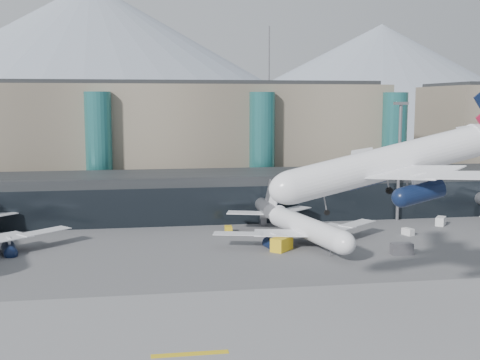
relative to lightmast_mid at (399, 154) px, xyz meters
name	(u,v)px	position (x,y,z in m)	size (l,w,h in m)	color
ground	(333,298)	(-30.00, -48.00, -14.42)	(900.00, 900.00, 0.00)	#515154
runway_strip	(375,342)	(-30.00, -63.00, -14.40)	(400.00, 40.00, 0.04)	slate
runway_markings	(375,342)	(-30.00, -63.00, -14.37)	(128.00, 1.00, 0.02)	gold
concourse	(254,194)	(-30.02, 9.73, -9.45)	(170.00, 27.00, 10.00)	black
terminal_main	(141,140)	(-55.00, 42.00, 1.03)	(130.00, 30.00, 31.00)	gray
teal_towers	(182,149)	(-44.99, 26.01, -0.41)	(116.40, 19.40, 46.00)	#276F6F
mountain_ridge	(197,74)	(-14.03, 332.00, 31.33)	(910.00, 400.00, 110.00)	gray
lightmast_mid	(399,154)	(0.00, 0.00, 0.00)	(3.00, 1.20, 25.60)	slate
hero_jet	(411,150)	(-21.18, -51.10, 5.25)	(36.15, 36.59, 11.83)	white
jet_parked_mid	(298,218)	(-26.40, -15.83, -10.15)	(34.24, 35.10, 11.29)	white
veh_b	(228,229)	(-38.13, -6.72, -13.77)	(2.24, 1.38, 1.29)	gold
veh_c	(402,249)	(-11.54, -28.22, -13.43)	(3.55, 1.88, 1.97)	#454549
veh_d	(441,221)	(6.70, -6.66, -13.53)	(3.10, 1.66, 1.77)	silver
veh_g	(408,232)	(-4.03, -14.29, -13.76)	(2.24, 1.31, 1.31)	silver
veh_h	(282,244)	(-30.97, -22.30, -13.24)	(4.27, 2.25, 2.36)	gold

